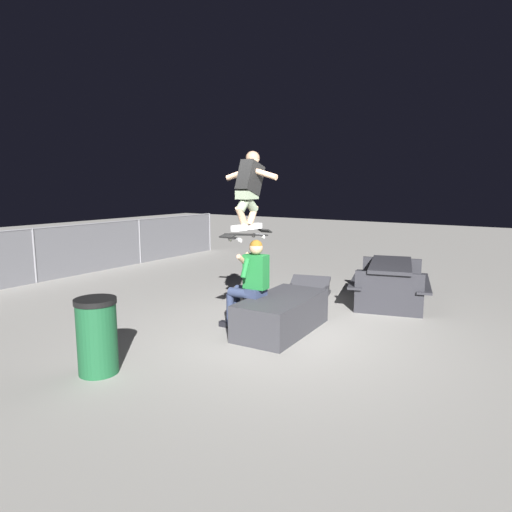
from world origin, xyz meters
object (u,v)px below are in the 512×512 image
at_px(ledge_box_main, 282,314).
at_px(person_sitting_on_ledge, 250,279).
at_px(skateboard, 247,235).
at_px(kicker_ramp, 307,293).
at_px(trash_bin, 97,336).
at_px(picnic_table_back, 390,277).
at_px(skater_airborne, 249,187).

relative_size(ledge_box_main, person_sitting_on_ledge, 1.22).
distance_m(skateboard, kicker_ramp, 2.61).
height_order(ledge_box_main, kicker_ramp, ledge_box_main).
bearing_deg(skateboard, trash_bin, 166.52).
bearing_deg(ledge_box_main, trash_bin, 157.69).
xyz_separation_m(picnic_table_back, trash_bin, (-4.86, 1.85, -0.06)).
bearing_deg(kicker_ramp, skateboard, -176.30).
bearing_deg(person_sitting_on_ledge, ledge_box_main, -67.91).
xyz_separation_m(ledge_box_main, picnic_table_back, (2.42, -0.85, 0.24)).
bearing_deg(trash_bin, picnic_table_back, -20.81).
relative_size(person_sitting_on_ledge, picnic_table_back, 0.68).
bearing_deg(picnic_table_back, person_sitting_on_ledge, 153.59).
distance_m(ledge_box_main, skateboard, 1.27).
xyz_separation_m(skateboard, picnic_table_back, (2.64, -1.31, -0.92)).
xyz_separation_m(skater_airborne, trash_bin, (-2.29, 0.54, -1.67)).
relative_size(skater_airborne, trash_bin, 1.27).
height_order(skater_airborne, kicker_ramp, skater_airborne).
xyz_separation_m(person_sitting_on_ledge, skateboard, (-0.03, 0.02, 0.66)).
height_order(person_sitting_on_ledge, trash_bin, person_sitting_on_ledge).
height_order(skateboard, skater_airborne, skater_airborne).
distance_m(skateboard, trash_bin, 2.49).
bearing_deg(skater_airborne, person_sitting_on_ledge, -142.31).
relative_size(skateboard, skater_airborne, 0.92).
xyz_separation_m(ledge_box_main, person_sitting_on_ledge, (-0.18, 0.45, 0.50)).
bearing_deg(person_sitting_on_ledge, picnic_table_back, -26.41).
distance_m(skateboard, picnic_table_back, 3.09).
relative_size(person_sitting_on_ledge, skateboard, 1.32).
height_order(skater_airborne, trash_bin, skater_airborne).
bearing_deg(skater_airborne, kicker_ramp, 3.85).
bearing_deg(person_sitting_on_ledge, skateboard, 146.69).
height_order(skateboard, picnic_table_back, skateboard).
distance_m(kicker_ramp, trash_bin, 4.49).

